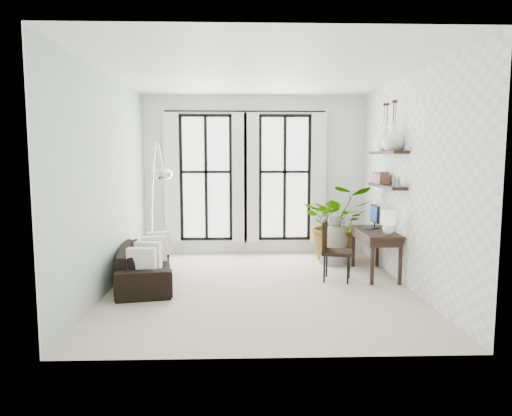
{
  "coord_description": "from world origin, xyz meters",
  "views": [
    {
      "loc": [
        -0.27,
        -6.82,
        1.99
      ],
      "look_at": [
        -0.05,
        0.3,
        1.18
      ],
      "focal_mm": 32.0,
      "sensor_mm": 36.0,
      "label": 1
    }
  ],
  "objects_px": {
    "desk_chair": "(332,246)",
    "buddha": "(335,243)",
    "plant": "(337,222)",
    "arc_lamp": "(156,173)",
    "sofa": "(145,265)",
    "desk": "(376,234)"
  },
  "relations": [
    {
      "from": "sofa",
      "to": "plant",
      "type": "bearing_deg",
      "value": -76.1
    },
    {
      "from": "sofa",
      "to": "desk",
      "type": "height_order",
      "value": "desk"
    },
    {
      "from": "plant",
      "to": "arc_lamp",
      "type": "height_order",
      "value": "arc_lamp"
    },
    {
      "from": "sofa",
      "to": "desk_chair",
      "type": "bearing_deg",
      "value": -98.82
    },
    {
      "from": "desk",
      "to": "desk_chair",
      "type": "distance_m",
      "value": 0.82
    },
    {
      "from": "desk_chair",
      "to": "buddha",
      "type": "distance_m",
      "value": 1.15
    },
    {
      "from": "plant",
      "to": "desk_chair",
      "type": "distance_m",
      "value": 1.49
    },
    {
      "from": "desk",
      "to": "arc_lamp",
      "type": "bearing_deg",
      "value": 175.63
    },
    {
      "from": "desk",
      "to": "desk_chair",
      "type": "relative_size",
      "value": 1.33
    },
    {
      "from": "plant",
      "to": "desk_chair",
      "type": "height_order",
      "value": "plant"
    },
    {
      "from": "arc_lamp",
      "to": "buddha",
      "type": "xyz_separation_m",
      "value": [
        3.14,
        0.62,
        -1.32
      ]
    },
    {
      "from": "sofa",
      "to": "arc_lamp",
      "type": "distance_m",
      "value": 1.53
    },
    {
      "from": "desk_chair",
      "to": "buddha",
      "type": "bearing_deg",
      "value": 92.37
    },
    {
      "from": "desk_chair",
      "to": "buddha",
      "type": "height_order",
      "value": "desk_chair"
    },
    {
      "from": "sofa",
      "to": "arc_lamp",
      "type": "relative_size",
      "value": 0.91
    },
    {
      "from": "plant",
      "to": "desk",
      "type": "height_order",
      "value": "plant"
    },
    {
      "from": "plant",
      "to": "desk_chair",
      "type": "bearing_deg",
      "value": -105.05
    },
    {
      "from": "plant",
      "to": "desk_chair",
      "type": "relative_size",
      "value": 1.51
    },
    {
      "from": "buddha",
      "to": "plant",
      "type": "bearing_deg",
      "value": 71.19
    },
    {
      "from": "desk",
      "to": "buddha",
      "type": "distance_m",
      "value": 1.08
    },
    {
      "from": "desk_chair",
      "to": "arc_lamp",
      "type": "xyz_separation_m",
      "value": [
        -2.86,
        0.49,
        1.17
      ]
    },
    {
      "from": "desk",
      "to": "buddha",
      "type": "bearing_deg",
      "value": 119.3
    }
  ]
}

